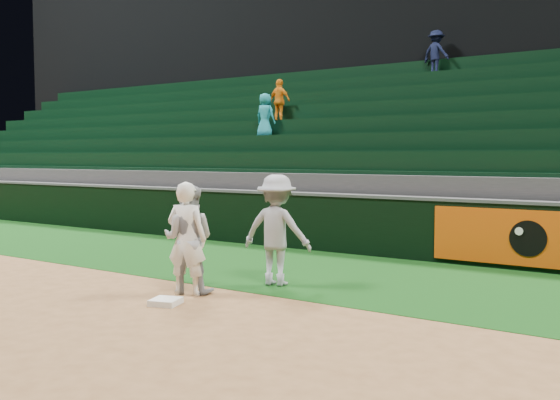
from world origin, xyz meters
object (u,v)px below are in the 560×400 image
(first_baseman, at_px, (187,239))
(base_coach, at_px, (277,230))
(baserunner, at_px, (188,239))
(first_base, at_px, (166,302))

(first_baseman, xyz_separation_m, base_coach, (0.71, 1.31, 0.05))
(first_baseman, xyz_separation_m, baserunner, (-0.08, 0.13, -0.03))
(first_base, height_order, first_baseman, first_baseman)
(first_baseman, bearing_deg, baserunner, -73.23)
(first_baseman, height_order, baserunner, first_baseman)
(baserunner, xyz_separation_m, base_coach, (0.79, 1.18, 0.07))
(first_base, xyz_separation_m, first_baseman, (-0.17, 0.62, 0.79))
(first_base, bearing_deg, base_coach, 74.44)
(first_base, height_order, base_coach, base_coach)
(baserunner, bearing_deg, first_baseman, 100.89)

